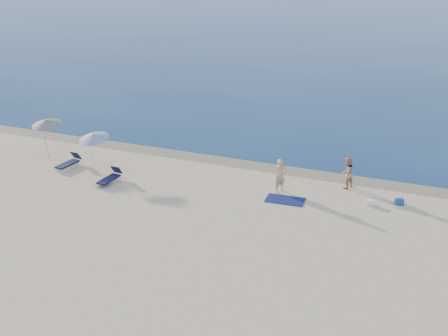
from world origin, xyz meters
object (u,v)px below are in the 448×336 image
(person_right, at_px, (347,173))
(blue_cooler, at_px, (399,202))
(person_left, at_px, (280,176))
(umbrella_near, at_px, (94,136))

(person_right, bearing_deg, blue_cooler, 98.89)
(person_left, relative_size, blue_cooler, 4.41)
(blue_cooler, relative_size, umbrella_near, 0.18)
(person_right, relative_size, blue_cooler, 4.19)
(person_right, distance_m, blue_cooler, 3.20)
(person_right, distance_m, umbrella_near, 14.47)
(person_left, bearing_deg, blue_cooler, -44.95)
(person_right, height_order, blue_cooler, person_right)
(person_right, bearing_deg, umbrella_near, -50.19)
(person_left, height_order, person_right, person_left)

